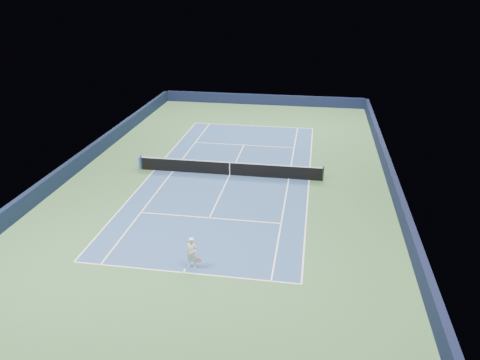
# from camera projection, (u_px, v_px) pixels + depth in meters

# --- Properties ---
(ground) EXTENTS (40.00, 40.00, 0.00)m
(ground) POSITION_uv_depth(u_px,v_px,m) (230.00, 175.00, 32.59)
(ground) COLOR #345B31
(ground) RESTS_ON ground
(wall_far) EXTENTS (22.00, 0.35, 1.10)m
(wall_far) POSITION_uv_depth(u_px,v_px,m) (263.00, 100.00, 50.30)
(wall_far) COLOR black
(wall_far) RESTS_ON ground
(wall_right) EXTENTS (0.35, 40.00, 1.10)m
(wall_right) POSITION_uv_depth(u_px,v_px,m) (391.00, 178.00, 30.76)
(wall_right) COLOR black
(wall_right) RESTS_ON ground
(wall_left) EXTENTS (0.35, 40.00, 1.10)m
(wall_left) POSITION_uv_depth(u_px,v_px,m) (83.00, 159.00, 33.97)
(wall_left) COLOR black
(wall_left) RESTS_ON ground
(court_surface) EXTENTS (10.97, 23.77, 0.01)m
(court_surface) POSITION_uv_depth(u_px,v_px,m) (230.00, 175.00, 32.58)
(court_surface) COLOR navy
(court_surface) RESTS_ON ground
(baseline_far) EXTENTS (10.97, 0.08, 0.00)m
(baseline_far) POSITION_uv_depth(u_px,v_px,m) (253.00, 126.00, 43.33)
(baseline_far) COLOR white
(baseline_far) RESTS_ON ground
(baseline_near) EXTENTS (10.97, 0.08, 0.00)m
(baseline_near) POSITION_uv_depth(u_px,v_px,m) (183.00, 273.00, 21.83)
(baseline_near) COLOR white
(baseline_near) RESTS_ON ground
(sideline_doubles_right) EXTENTS (0.08, 23.77, 0.00)m
(sideline_doubles_right) POSITION_uv_depth(u_px,v_px,m) (309.00, 180.00, 31.77)
(sideline_doubles_right) COLOR white
(sideline_doubles_right) RESTS_ON ground
(sideline_doubles_left) EXTENTS (0.08, 23.77, 0.00)m
(sideline_doubles_left) POSITION_uv_depth(u_px,v_px,m) (154.00, 170.00, 33.40)
(sideline_doubles_left) COLOR white
(sideline_doubles_left) RESTS_ON ground
(sideline_singles_right) EXTENTS (0.08, 23.77, 0.00)m
(sideline_singles_right) POSITION_uv_depth(u_px,v_px,m) (289.00, 179.00, 31.97)
(sideline_singles_right) COLOR white
(sideline_singles_right) RESTS_ON ground
(sideline_singles_left) EXTENTS (0.08, 23.77, 0.00)m
(sideline_singles_left) POSITION_uv_depth(u_px,v_px,m) (173.00, 171.00, 33.19)
(sideline_singles_left) COLOR white
(sideline_singles_left) RESTS_ON ground
(service_line_far) EXTENTS (8.23, 0.08, 0.00)m
(service_line_far) POSITION_uv_depth(u_px,v_px,m) (244.00, 145.00, 38.37)
(service_line_far) COLOR white
(service_line_far) RESTS_ON ground
(service_line_near) EXTENTS (8.23, 0.08, 0.00)m
(service_line_near) POSITION_uv_depth(u_px,v_px,m) (209.00, 218.00, 26.79)
(service_line_near) COLOR white
(service_line_near) RESTS_ON ground
(center_service_line) EXTENTS (0.08, 12.80, 0.00)m
(center_service_line) POSITION_uv_depth(u_px,v_px,m) (230.00, 175.00, 32.58)
(center_service_line) COLOR white
(center_service_line) RESTS_ON ground
(center_mark_far) EXTENTS (0.08, 0.30, 0.00)m
(center_mark_far) POSITION_uv_depth(u_px,v_px,m) (253.00, 126.00, 43.20)
(center_mark_far) COLOR white
(center_mark_far) RESTS_ON ground
(center_mark_near) EXTENTS (0.08, 0.30, 0.00)m
(center_mark_near) POSITION_uv_depth(u_px,v_px,m) (184.00, 271.00, 21.97)
(center_mark_near) COLOR white
(center_mark_near) RESTS_ON ground
(tennis_net) EXTENTS (12.90, 0.10, 1.07)m
(tennis_net) POSITION_uv_depth(u_px,v_px,m) (230.00, 168.00, 32.38)
(tennis_net) COLOR black
(tennis_net) RESTS_ON ground
(sponsor_cube) EXTENTS (0.62, 0.53, 0.87)m
(sponsor_cube) POSITION_uv_depth(u_px,v_px,m) (143.00, 162.00, 33.65)
(sponsor_cube) COLOR #1C4FAC
(sponsor_cube) RESTS_ON ground
(tennis_player) EXTENTS (0.77, 1.26, 2.15)m
(tennis_player) POSITION_uv_depth(u_px,v_px,m) (192.00, 253.00, 21.95)
(tennis_player) COLOR white
(tennis_player) RESTS_ON ground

